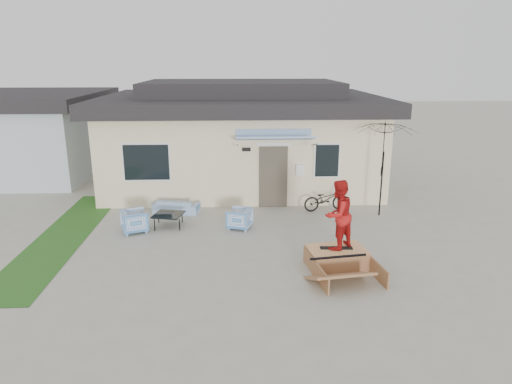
{
  "coord_description": "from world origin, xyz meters",
  "views": [
    {
      "loc": [
        -0.25,
        -10.55,
        4.86
      ],
      "look_at": [
        0.3,
        1.8,
        1.3
      ],
      "focal_mm": 32.34,
      "sensor_mm": 36.0,
      "label": 1
    }
  ],
  "objects_px": {
    "patio_umbrella": "(383,162)",
    "bicycle": "(326,197)",
    "skateboard": "(336,248)",
    "skater": "(338,214)",
    "coffee_table": "(169,220)",
    "loveseat": "(176,204)",
    "skate_ramp": "(337,258)",
    "armchair_left": "(135,220)",
    "armchair_right": "(239,217)"
  },
  "relations": [
    {
      "from": "bicycle",
      "to": "patio_umbrella",
      "type": "xyz_separation_m",
      "value": [
        1.65,
        -0.56,
        1.27
      ]
    },
    {
      "from": "skater",
      "to": "skate_ramp",
      "type": "bearing_deg",
      "value": 60.16
    },
    {
      "from": "loveseat",
      "to": "armchair_right",
      "type": "distance_m",
      "value": 2.59
    },
    {
      "from": "patio_umbrella",
      "to": "skate_ramp",
      "type": "xyz_separation_m",
      "value": [
        -2.21,
        -3.77,
        -1.52
      ]
    },
    {
      "from": "armchair_left",
      "to": "skate_ramp",
      "type": "distance_m",
      "value": 5.99
    },
    {
      "from": "coffee_table",
      "to": "patio_umbrella",
      "type": "height_order",
      "value": "patio_umbrella"
    },
    {
      "from": "loveseat",
      "to": "coffee_table",
      "type": "bearing_deg",
      "value": 98.37
    },
    {
      "from": "loveseat",
      "to": "coffee_table",
      "type": "distance_m",
      "value": 1.34
    },
    {
      "from": "patio_umbrella",
      "to": "armchair_right",
      "type": "bearing_deg",
      "value": -167.72
    },
    {
      "from": "patio_umbrella",
      "to": "skateboard",
      "type": "distance_m",
      "value": 4.51
    },
    {
      "from": "armchair_left",
      "to": "skater",
      "type": "relative_size",
      "value": 0.43
    },
    {
      "from": "skate_ramp",
      "to": "skateboard",
      "type": "bearing_deg",
      "value": 90.0
    },
    {
      "from": "skateboard",
      "to": "skater",
      "type": "bearing_deg",
      "value": 0.0
    },
    {
      "from": "skater",
      "to": "coffee_table",
      "type": "bearing_deg",
      "value": -71.98
    },
    {
      "from": "coffee_table",
      "to": "armchair_right",
      "type": "bearing_deg",
      "value": -6.07
    },
    {
      "from": "armchair_right",
      "to": "skateboard",
      "type": "height_order",
      "value": "armchair_right"
    },
    {
      "from": "armchair_left",
      "to": "armchair_right",
      "type": "relative_size",
      "value": 1.07
    },
    {
      "from": "armchair_left",
      "to": "skate_ramp",
      "type": "xyz_separation_m",
      "value": [
        5.39,
        -2.62,
        -0.13
      ]
    },
    {
      "from": "patio_umbrella",
      "to": "skate_ramp",
      "type": "height_order",
      "value": "patio_umbrella"
    },
    {
      "from": "armchair_right",
      "to": "skater",
      "type": "relative_size",
      "value": 0.4
    },
    {
      "from": "coffee_table",
      "to": "skateboard",
      "type": "relative_size",
      "value": 1.04
    },
    {
      "from": "armchair_left",
      "to": "skateboard",
      "type": "distance_m",
      "value": 5.97
    },
    {
      "from": "armchair_left",
      "to": "armchair_right",
      "type": "distance_m",
      "value": 3.06
    },
    {
      "from": "armchair_right",
      "to": "skate_ramp",
      "type": "height_order",
      "value": "armchair_right"
    },
    {
      "from": "armchair_right",
      "to": "coffee_table",
      "type": "height_order",
      "value": "armchair_right"
    },
    {
      "from": "coffee_table",
      "to": "bicycle",
      "type": "xyz_separation_m",
      "value": [
        5.02,
        1.32,
        0.28
      ]
    },
    {
      "from": "loveseat",
      "to": "skate_ramp",
      "type": "relative_size",
      "value": 0.82
    },
    {
      "from": "armchair_left",
      "to": "coffee_table",
      "type": "distance_m",
      "value": 1.02
    },
    {
      "from": "bicycle",
      "to": "patio_umbrella",
      "type": "height_order",
      "value": "patio_umbrella"
    },
    {
      "from": "armchair_left",
      "to": "coffee_table",
      "type": "xyz_separation_m",
      "value": [
        0.93,
        0.39,
        -0.16
      ]
    },
    {
      "from": "armchair_left",
      "to": "skateboard",
      "type": "xyz_separation_m",
      "value": [
        5.38,
        -2.57,
        0.12
      ]
    },
    {
      "from": "coffee_table",
      "to": "bicycle",
      "type": "distance_m",
      "value": 5.2
    },
    {
      "from": "bicycle",
      "to": "skate_ramp",
      "type": "distance_m",
      "value": 4.37
    },
    {
      "from": "coffee_table",
      "to": "armchair_left",
      "type": "bearing_deg",
      "value": -157.34
    },
    {
      "from": "loveseat",
      "to": "coffee_table",
      "type": "height_order",
      "value": "loveseat"
    },
    {
      "from": "loveseat",
      "to": "skater",
      "type": "distance_m",
      "value": 6.23
    },
    {
      "from": "bicycle",
      "to": "armchair_right",
      "type": "bearing_deg",
      "value": 107.39
    },
    {
      "from": "loveseat",
      "to": "skate_ramp",
      "type": "distance_m",
      "value": 6.18
    },
    {
      "from": "skateboard",
      "to": "skate_ramp",
      "type": "bearing_deg",
      "value": -78.09
    },
    {
      "from": "armchair_right",
      "to": "bicycle",
      "type": "xyz_separation_m",
      "value": [
        2.89,
        1.55,
        0.14
      ]
    },
    {
      "from": "patio_umbrella",
      "to": "bicycle",
      "type": "bearing_deg",
      "value": 161.32
    },
    {
      "from": "skate_ramp",
      "to": "armchair_right",
      "type": "bearing_deg",
      "value": 121.45
    },
    {
      "from": "loveseat",
      "to": "bicycle",
      "type": "bearing_deg",
      "value": -169.02
    },
    {
      "from": "bicycle",
      "to": "skate_ramp",
      "type": "relative_size",
      "value": 0.83
    },
    {
      "from": "bicycle",
      "to": "skater",
      "type": "distance_m",
      "value": 4.4
    },
    {
      "from": "coffee_table",
      "to": "skater",
      "type": "xyz_separation_m",
      "value": [
        4.46,
        -2.96,
        1.15
      ]
    },
    {
      "from": "skate_ramp",
      "to": "bicycle",
      "type": "bearing_deg",
      "value": 74.14
    },
    {
      "from": "armchair_right",
      "to": "coffee_table",
      "type": "distance_m",
      "value": 2.15
    },
    {
      "from": "armchair_left",
      "to": "armchair_right",
      "type": "xyz_separation_m",
      "value": [
        3.06,
        0.16,
        -0.02
      ]
    },
    {
      "from": "patio_umbrella",
      "to": "loveseat",
      "type": "bearing_deg",
      "value": 175.01
    }
  ]
}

